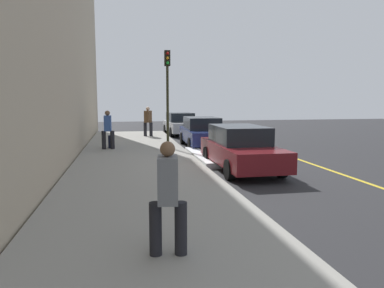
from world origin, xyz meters
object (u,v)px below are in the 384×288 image
parked_car_navy (202,132)px  pedestrian_brown_coat (148,121)px  pedestrian_grey_coat (168,195)px  parked_car_maroon (240,148)px  parked_car_silver (180,124)px  pedestrian_blue_coat (108,129)px  traffic_light_pole (167,83)px  rolling_suitcase (111,142)px

parked_car_navy → pedestrian_brown_coat: 5.11m
parked_car_navy → pedestrian_grey_coat: 13.41m
parked_car_navy → parked_car_maroon: bearing=-0.0°
parked_car_silver → pedestrian_blue_coat: bearing=-31.5°
pedestrian_grey_coat → traffic_light_pole: 12.12m
traffic_light_pole → rolling_suitcase: 3.84m
parked_car_maroon → traffic_light_pole: (-5.02, -1.91, 2.43)m
parked_car_maroon → traffic_light_pole: traffic_light_pole is taller
parked_car_navy → rolling_suitcase: size_ratio=4.71×
pedestrian_brown_coat → parked_car_silver: bearing=129.2°
parked_car_navy → pedestrian_grey_coat: pedestrian_grey_coat is taller
parked_car_silver → traffic_light_pole: bearing=-13.3°
parked_car_maroon → pedestrian_grey_coat: 7.61m
parked_car_silver → pedestrian_blue_coat: pedestrian_blue_coat is taller
parked_car_maroon → pedestrian_brown_coat: size_ratio=2.63×
parked_car_maroon → pedestrian_blue_coat: bearing=-137.6°
parked_car_silver → pedestrian_brown_coat: size_ratio=2.34×
pedestrian_blue_coat → pedestrian_grey_coat: (11.93, 1.32, -0.04)m
parked_car_maroon → rolling_suitcase: parked_car_maroon is taller
parked_car_maroon → rolling_suitcase: 7.13m
pedestrian_blue_coat → parked_car_silver: bearing=148.5°
rolling_suitcase → pedestrian_blue_coat: bearing=-15.7°
pedestrian_grey_coat → rolling_suitcase: bearing=-174.3°
parked_car_silver → pedestrian_grey_coat: size_ratio=2.52×
pedestrian_grey_coat → rolling_suitcase: pedestrian_grey_coat is taller
parked_car_silver → parked_car_maroon: 12.51m
rolling_suitcase → traffic_light_pole: bearing=80.4°
parked_car_navy → pedestrian_brown_coat: (-4.46, -2.47, 0.36)m
pedestrian_brown_coat → traffic_light_pole: traffic_light_pole is taller
parked_car_maroon → pedestrian_blue_coat: 6.93m
pedestrian_blue_coat → traffic_light_pole: (0.09, 2.76, 2.09)m
traffic_light_pole → parked_car_navy: bearing=120.7°
parked_car_silver → pedestrian_grey_coat: bearing=-9.4°
pedestrian_blue_coat → traffic_light_pole: bearing=88.1°
pedestrian_brown_coat → parked_car_navy: bearing=28.9°
rolling_suitcase → parked_car_navy: bearing=98.5°
parked_car_navy → pedestrian_blue_coat: 4.80m
parked_car_silver → traffic_light_pole: (7.49, -1.77, 2.43)m
pedestrian_brown_coat → traffic_light_pole: (5.60, 0.55, 2.07)m
parked_car_maroon → pedestrian_brown_coat: pedestrian_brown_coat is taller
parked_car_silver → pedestrian_brown_coat: (1.89, -2.33, 0.36)m
pedestrian_grey_coat → traffic_light_pole: (-11.84, 1.43, 2.13)m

